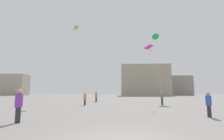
% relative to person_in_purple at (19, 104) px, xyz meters
% --- Properties ---
extents(person_in_purple, '(0.41, 0.41, 1.86)m').
position_rel_person_in_purple_xyz_m(person_in_purple, '(0.00, 0.00, 0.00)').
color(person_in_purple, '#2D2D33').
rests_on(person_in_purple, ground_plane).
extents(person_in_grey, '(0.39, 0.39, 1.80)m').
position_rel_person_in_purple_xyz_m(person_in_grey, '(2.67, 19.98, -0.03)').
color(person_in_grey, '#2D2D33').
rests_on(person_in_grey, ground_plane).
extents(person_in_green, '(0.38, 0.38, 1.72)m').
position_rel_person_in_purple_xyz_m(person_in_green, '(12.13, 13.60, -0.08)').
color(person_in_green, '#2D2D33').
rests_on(person_in_green, ground_plane).
extents(person_in_blue, '(0.37, 0.37, 1.72)m').
position_rel_person_in_purple_xyz_m(person_in_blue, '(11.81, 2.04, -0.08)').
color(person_in_blue, '#2D2D33').
rests_on(person_in_blue, ground_plane).
extents(person_in_orange, '(0.36, 0.36, 1.65)m').
position_rel_person_in_purple_xyz_m(person_in_orange, '(1.76, 12.97, -0.12)').
color(person_in_orange, '#2D2D33').
rests_on(person_in_orange, ground_plane).
extents(kite_lime_diamond, '(2.79, 4.26, 11.11)m').
position_rel_person_in_purple_xyz_m(kite_lime_diamond, '(-0.42, 16.58, 10.89)').
color(kite_lime_diamond, '#8CD12D').
extents(kite_emerald_diamond, '(2.46, 9.04, 11.67)m').
position_rel_person_in_purple_xyz_m(kite_emerald_diamond, '(13.84, 21.96, 11.37)').
color(kite_emerald_diamond, green).
extents(kite_magenta_delta, '(2.81, 3.16, 6.38)m').
position_rel_person_in_purple_xyz_m(kite_magenta_delta, '(9.92, 11.06, 6.21)').
color(kite_magenta_delta, '#D12899').
extents(building_left_hall, '(14.80, 9.33, 11.76)m').
position_rel_person_in_purple_xyz_m(building_left_hall, '(-49.60, 86.89, 4.86)').
color(building_left_hall, '#A39984').
rests_on(building_left_hall, ground_plane).
extents(building_centre_hall, '(23.93, 18.52, 15.00)m').
position_rel_person_in_purple_xyz_m(building_centre_hall, '(22.40, 76.92, 6.48)').
color(building_centre_hall, '#A39984').
rests_on(building_centre_hall, ground_plane).
extents(building_right_hall, '(21.68, 9.65, 10.92)m').
position_rel_person_in_purple_xyz_m(building_right_hall, '(40.40, 87.08, 4.44)').
color(building_right_hall, gray).
rests_on(building_right_hall, ground_plane).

